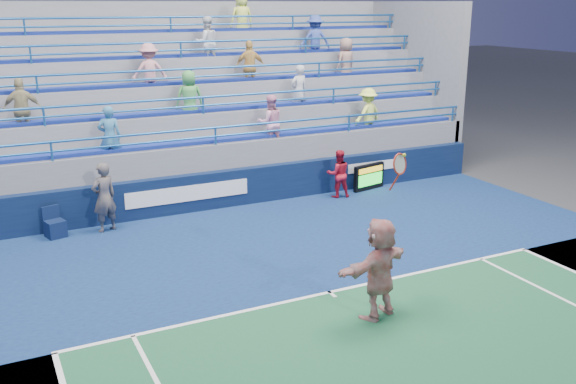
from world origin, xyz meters
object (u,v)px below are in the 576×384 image
judge_chair (55,228)px  line_judge (104,197)px  serve_speed_board (369,177)px  tennis_player (379,268)px  ball_girl (338,174)px

judge_chair → line_judge: 1.44m
serve_speed_board → tennis_player: bearing=-122.0°
tennis_player → ball_girl: 7.89m
judge_chair → ball_girl: size_ratio=0.54×
serve_speed_board → judge_chair: (-9.63, -0.11, -0.17)m
serve_speed_board → tennis_player: tennis_player is taller
judge_chair → line_judge: line_judge is taller
ball_girl → judge_chair: bearing=13.2°
tennis_player → serve_speed_board: bearing=58.0°
ball_girl → line_judge: bearing=14.1°
judge_chair → ball_girl: 8.34m
judge_chair → line_judge: size_ratio=0.43×
tennis_player → ball_girl: tennis_player is taller
judge_chair → tennis_player: (5.00, -7.30, 0.74)m
serve_speed_board → judge_chair: size_ratio=1.52×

